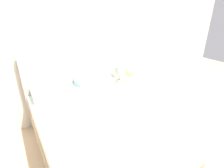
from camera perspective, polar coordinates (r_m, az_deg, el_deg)
name	(u,v)px	position (r m, az deg, el deg)	size (l,w,h in m)	color
ground_plane	(74,115)	(3.52, -12.43, -9.75)	(12.00, 12.00, 0.00)	#CCB28E
wall_back	(65,47)	(3.08, -15.06, 11.53)	(8.00, 0.06, 2.60)	silver
bed	(96,129)	(2.55, -5.12, -14.53)	(1.51, 2.17, 1.28)	tan
nightstand	(124,95)	(3.60, 3.98, -3.57)	(0.40, 0.46, 0.52)	white
table_lamp	(120,71)	(3.45, 2.53, 4.21)	(0.18, 0.18, 0.33)	beige
flower_vase	(129,74)	(3.53, 5.65, 3.27)	(0.16, 0.16, 0.26)	silver
teacup	(124,85)	(3.34, 3.99, -0.39)	(0.12, 0.12, 0.06)	white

